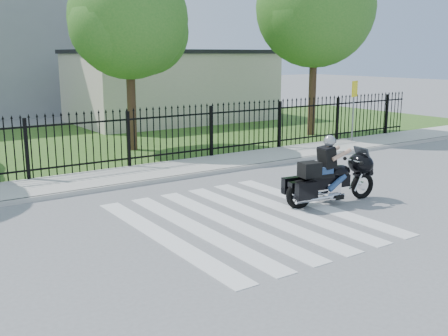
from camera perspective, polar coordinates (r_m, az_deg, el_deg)
ground at (r=11.34m, az=2.38°, el=-5.60°), size 120.00×120.00×0.00m
crosswalk at (r=11.34m, az=2.38°, el=-5.57°), size 5.00×5.50×0.01m
sidewalk at (r=15.48m, az=-8.72°, el=-0.62°), size 40.00×2.00×0.12m
curb at (r=14.61m, az=-7.02°, el=-1.35°), size 40.00×0.12×0.12m
grass_strip at (r=21.91m, az=-16.70°, el=2.66°), size 40.00×12.00×0.02m
iron_fence at (r=16.22m, az=-10.35°, el=2.94°), size 26.00×0.04×1.80m
tree_mid at (r=19.40m, az=-10.37°, el=15.61°), size 4.20×4.20×6.78m
tree_right at (r=23.14m, az=9.91°, el=16.85°), size 5.00×5.00×7.90m
building_low at (r=28.14m, az=-5.70°, el=8.72°), size 10.00×6.00×3.50m
building_low_roof at (r=28.08m, az=-5.78°, el=12.49°), size 10.20×6.20×0.20m
motorcycle_rider at (r=12.61m, az=11.44°, el=-0.76°), size 2.54×1.03×1.68m
traffic_sign at (r=21.12m, az=13.97°, el=7.37°), size 0.49×0.23×2.35m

